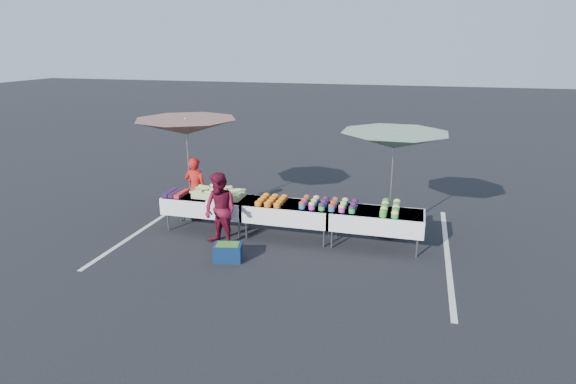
% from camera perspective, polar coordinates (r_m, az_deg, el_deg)
% --- Properties ---
extents(ground, '(80.00, 80.00, 0.00)m').
position_cam_1_polar(ground, '(10.16, 0.00, -5.40)').
color(ground, black).
extents(stripe_left, '(0.10, 5.00, 0.00)m').
position_cam_1_polar(stripe_left, '(11.37, -15.79, -3.56)').
color(stripe_left, silver).
rests_on(stripe_left, ground).
extents(stripe_right, '(0.10, 5.00, 0.00)m').
position_cam_1_polar(stripe_right, '(9.88, 18.35, -6.99)').
color(stripe_right, silver).
rests_on(stripe_right, ground).
extents(table_left, '(1.86, 0.81, 0.75)m').
position_cam_1_polar(table_left, '(10.54, -9.49, -1.40)').
color(table_left, white).
rests_on(table_left, ground).
extents(table_center, '(1.86, 0.81, 0.75)m').
position_cam_1_polar(table_center, '(9.95, 0.00, -2.29)').
color(table_center, white).
rests_on(table_center, ground).
extents(table_right, '(1.86, 0.81, 0.75)m').
position_cam_1_polar(table_right, '(9.66, 10.37, -3.19)').
color(table_right, white).
rests_on(table_right, ground).
extents(berry_punnets, '(0.40, 0.54, 0.08)m').
position_cam_1_polar(berry_punnets, '(10.73, -13.12, -0.12)').
color(berry_punnets, black).
rests_on(berry_punnets, table_left).
extents(corn_pile, '(1.16, 0.57, 0.26)m').
position_cam_1_polar(corn_pile, '(10.40, -8.19, -0.10)').
color(corn_pile, '#93BC60').
rests_on(corn_pile, table_left).
extents(plastic_bags, '(0.30, 0.25, 0.05)m').
position_cam_1_polar(plastic_bags, '(10.10, -8.69, -1.04)').
color(plastic_bags, white).
rests_on(plastic_bags, table_left).
extents(carrot_bowls, '(0.55, 0.69, 0.11)m').
position_cam_1_polar(carrot_bowls, '(9.96, -1.96, -0.96)').
color(carrot_bowls, '#D26317').
rests_on(carrot_bowls, table_center).
extents(potato_cups, '(1.14, 0.58, 0.16)m').
position_cam_1_polar(potato_cups, '(9.69, 4.86, -1.35)').
color(potato_cups, '#2365A4').
rests_on(potato_cups, table_right).
extents(bean_baskets, '(0.36, 0.86, 0.15)m').
position_cam_1_polar(bean_baskets, '(9.64, 12.03, -1.82)').
color(bean_baskets, green).
rests_on(bean_baskets, table_right).
extents(vendor, '(0.55, 0.37, 1.45)m').
position_cam_1_polar(vendor, '(11.19, -10.88, 0.40)').
color(vendor, '#B21814').
rests_on(vendor, ground).
extents(customer, '(0.89, 0.80, 1.50)m').
position_cam_1_polar(customer, '(9.60, -8.03, -2.16)').
color(customer, maroon).
rests_on(customer, ground).
extents(umbrella_left, '(2.49, 2.49, 2.34)m').
position_cam_1_polar(umbrella_left, '(10.98, -11.97, 7.49)').
color(umbrella_left, black).
rests_on(umbrella_left, ground).
extents(umbrella_right, '(2.89, 2.89, 2.25)m').
position_cam_1_polar(umbrella_right, '(9.89, 12.47, 5.91)').
color(umbrella_right, black).
rests_on(umbrella_right, ground).
extents(storage_bin, '(0.58, 0.48, 0.33)m').
position_cam_1_polar(storage_bin, '(9.13, -7.12, -7.05)').
color(storage_bin, '#0E2347').
rests_on(storage_bin, ground).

